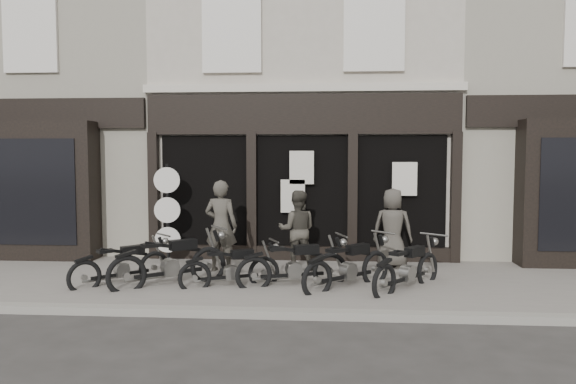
# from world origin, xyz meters

# --- Properties ---
(ground_plane) EXTENTS (90.00, 90.00, 0.00)m
(ground_plane) POSITION_xyz_m (0.00, 0.00, 0.00)
(ground_plane) COLOR #2D2B28
(ground_plane) RESTS_ON ground
(pavement) EXTENTS (30.00, 4.20, 0.12)m
(pavement) POSITION_xyz_m (0.00, 0.90, 0.06)
(pavement) COLOR slate
(pavement) RESTS_ON ground_plane
(kerb) EXTENTS (30.00, 0.25, 0.13)m
(kerb) POSITION_xyz_m (0.00, -1.25, 0.07)
(kerb) COLOR gray
(kerb) RESTS_ON ground_plane
(central_building) EXTENTS (7.30, 6.22, 8.34)m
(central_building) POSITION_xyz_m (0.00, 5.95, 4.08)
(central_building) COLOR #B0A797
(central_building) RESTS_ON ground
(neighbour_left) EXTENTS (5.60, 6.73, 8.34)m
(neighbour_left) POSITION_xyz_m (-6.35, 5.90, 4.04)
(neighbour_left) COLOR gray
(neighbour_left) RESTS_ON ground
(neighbour_right) EXTENTS (5.60, 6.73, 8.34)m
(neighbour_right) POSITION_xyz_m (6.35, 5.90, 4.04)
(neighbour_right) COLOR gray
(neighbour_right) RESTS_ON ground
(motorcycle_0) EXTENTS (1.61, 1.58, 0.97)m
(motorcycle_0) POSITION_xyz_m (-3.30, 0.40, 0.39)
(motorcycle_0) COLOR black
(motorcycle_0) RESTS_ON ground
(motorcycle_1) EXTENTS (2.02, 1.68, 1.13)m
(motorcycle_1) POSITION_xyz_m (-2.35, 0.38, 0.45)
(motorcycle_1) COLOR black
(motorcycle_1) RESTS_ON ground
(motorcycle_2) EXTENTS (1.82, 1.04, 0.93)m
(motorcycle_2) POSITION_xyz_m (-1.19, 0.37, 0.37)
(motorcycle_2) COLOR black
(motorcycle_2) RESTS_ON ground
(motorcycle_3) EXTENTS (2.09, 1.01, 1.04)m
(motorcycle_3) POSITION_xyz_m (-0.03, 0.48, 0.41)
(motorcycle_3) COLOR black
(motorcycle_3) RESTS_ON ground
(motorcycle_4) EXTENTS (1.77, 1.71, 1.06)m
(motorcycle_4) POSITION_xyz_m (0.99, 0.43, 0.42)
(motorcycle_4) COLOR black
(motorcycle_4) RESTS_ON ground
(motorcycle_5) EXTENTS (1.56, 1.79, 1.03)m
(motorcycle_5) POSITION_xyz_m (2.06, 0.38, 0.41)
(motorcycle_5) COLOR black
(motorcycle_5) RESTS_ON ground
(man_left) EXTENTS (0.76, 0.56, 1.90)m
(man_left) POSITION_xyz_m (-1.61, 1.55, 1.07)
(man_left) COLOR #413D35
(man_left) RESTS_ON pavement
(man_centre) EXTENTS (0.82, 0.65, 1.67)m
(man_centre) POSITION_xyz_m (-0.05, 1.89, 0.96)
(man_centre) COLOR #3B3830
(man_centre) RESTS_ON pavement
(man_right) EXTENTS (0.91, 0.68, 1.71)m
(man_right) POSITION_xyz_m (1.98, 2.20, 0.97)
(man_right) COLOR #413D36
(man_right) RESTS_ON pavement
(advert_sign_post) EXTENTS (0.57, 0.37, 2.34)m
(advert_sign_post) POSITION_xyz_m (-2.94, 2.24, 1.14)
(advert_sign_post) COLOR black
(advert_sign_post) RESTS_ON ground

